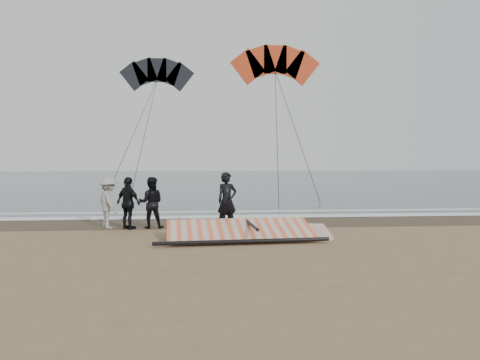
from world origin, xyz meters
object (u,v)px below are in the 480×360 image
object	(u,v)px
board_white	(316,231)
board_cream	(234,222)
man_main	(227,201)
sail_rig	(238,232)

from	to	relation	value
board_white	board_cream	xyz separation A→B (m)	(-2.42, 2.26, -0.00)
man_main	board_cream	distance (m)	1.71
man_main	sail_rig	distance (m)	1.90
board_white	board_cream	bearing A→B (deg)	145.41
man_main	board_white	size ratio (longest dim) A/B	0.72
man_main	board_white	xyz separation A→B (m)	(2.72, -0.82, -0.88)
board_white	board_cream	world-z (taller)	board_white
man_main	sail_rig	bearing A→B (deg)	-106.55
man_main	board_white	world-z (taller)	man_main
board_white	board_cream	size ratio (longest dim) A/B	1.07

